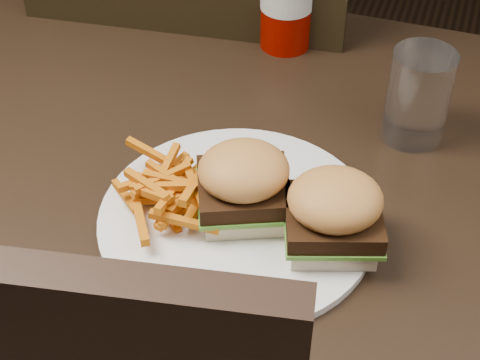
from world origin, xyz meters
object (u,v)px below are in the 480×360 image
(ketchup_bottle, at_px, (287,5))
(tumbler, at_px, (418,96))
(dining_table, at_px, (275,205))
(plate, at_px, (237,218))
(chair_far, at_px, (221,116))

(ketchup_bottle, xyz_separation_m, tumbler, (0.20, -0.14, -0.01))
(dining_table, relative_size, plate, 4.20)
(chair_far, distance_m, tumbler, 0.64)
(chair_far, xyz_separation_m, plate, (0.22, -0.56, 0.33))
(plate, relative_size, ketchup_bottle, 2.08)
(dining_table, height_order, tumbler, tumbler)
(plate, bearing_deg, chair_far, 111.84)
(plate, distance_m, tumbler, 0.26)
(chair_far, bearing_deg, tumbler, 129.96)
(dining_table, bearing_deg, ketchup_bottle, 104.36)
(dining_table, height_order, plate, plate)
(ketchup_bottle, bearing_deg, dining_table, -75.64)
(plate, relative_size, tumbler, 2.56)
(dining_table, bearing_deg, tumbler, 50.02)
(chair_far, height_order, plate, plate)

